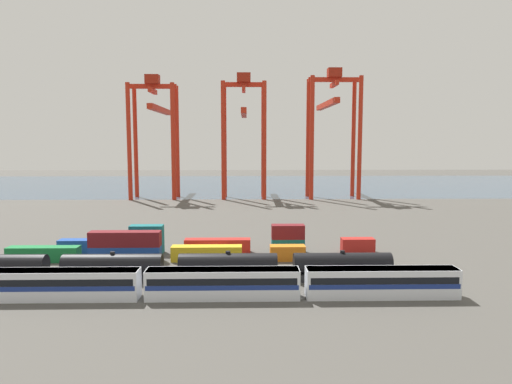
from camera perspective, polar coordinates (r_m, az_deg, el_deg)
name	(u,v)px	position (r m, az deg, el deg)	size (l,w,h in m)	color
ground_plane	(223,219)	(122.74, -4.02, -3.38)	(420.00, 420.00, 0.00)	#4C4944
harbour_water	(233,185)	(219.48, -2.78, 0.89)	(400.00, 110.00, 0.01)	#384C60
passenger_train	(223,282)	(62.12, -4.09, -10.98)	(61.98, 3.14, 3.90)	silver
freight_tank_row	(171,267)	(70.20, -10.43, -9.04)	(65.10, 3.02, 4.48)	#232326
shipping_container_0	(44,254)	(88.01, -24.61, -6.94)	(12.10, 2.44, 2.60)	#197538
shipping_container_1	(126,254)	(83.49, -15.72, -7.30)	(12.10, 2.44, 2.60)	#1C4299
shipping_container_2	(125,239)	(82.93, -15.78, -5.55)	(12.10, 2.44, 2.60)	maroon
shipping_container_3	(207,253)	(81.15, -6.06, -7.49)	(12.10, 2.44, 2.60)	gold
shipping_container_4	(287,253)	(81.17, 3.88, -7.46)	(6.04, 2.44, 2.60)	orange
shipping_container_5	(76,246)	(91.92, -21.24, -6.25)	(6.04, 2.44, 2.60)	#1C4299
shipping_container_6	(147,246)	(88.34, -13.24, -6.49)	(6.04, 2.44, 2.60)	#146066
shipping_container_7	(147,232)	(87.81, -13.28, -4.83)	(6.04, 2.44, 2.60)	#146066
shipping_container_8	(218,246)	(86.58, -4.73, -6.60)	(12.10, 2.44, 2.60)	#AD211C
shipping_container_9	(288,245)	(86.75, 3.93, -6.57)	(6.04, 2.44, 2.60)	#146066
shipping_container_10	(288,232)	(86.22, 3.94, -4.88)	(6.04, 2.44, 2.60)	maroon
shipping_container_11	(358,245)	(88.86, 12.36, -6.39)	(6.04, 2.44, 2.60)	#AD211C
gantry_crane_west	(155,123)	(174.07, -12.26, 8.25)	(16.84, 39.70, 43.74)	red
gantry_crane_central	(244,124)	(170.30, -1.50, 8.36)	(15.89, 35.70, 44.42)	red
gantry_crane_east	(332,119)	(173.91, 9.29, 8.83)	(18.45, 41.20, 46.23)	red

